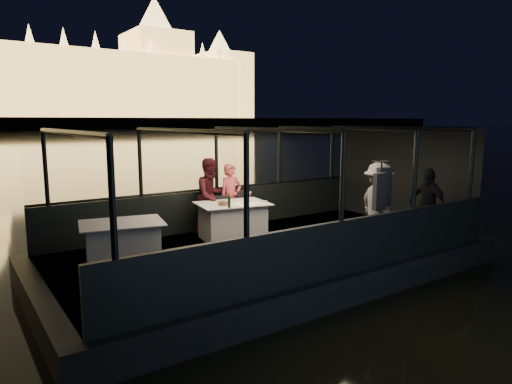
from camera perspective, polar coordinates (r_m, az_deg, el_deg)
boat_hull at (r=9.22m, az=1.43°, el=-9.89°), size 8.60×4.40×1.00m
boat_deck at (r=9.07m, az=1.44°, el=-7.02°), size 8.00×4.00×0.04m
gunwale_port at (r=10.60m, az=-4.89°, el=-2.10°), size 8.00×0.08×0.90m
gunwale_starboard at (r=7.48m, az=10.53°, el=-6.91°), size 8.00×0.08×0.90m
cabin_glass_port at (r=10.45m, az=-4.98°, el=4.10°), size 8.00×0.02×1.40m
cabin_glass_starboard at (r=7.25m, az=10.78°, el=1.87°), size 8.00×0.02×1.40m
cabin_roof_glass at (r=8.73m, az=1.50°, el=7.80°), size 8.00×4.00×0.02m
end_wall_fore at (r=7.27m, az=-25.02°, el=-2.38°), size 0.02×4.00×2.30m
end_wall_aft at (r=11.61m, az=17.69°, el=1.96°), size 0.02×4.00×2.30m
canopy_ribs at (r=8.82m, az=1.47°, el=0.31°), size 8.00×4.00×2.30m
dining_table_central at (r=9.62m, az=-2.93°, el=-3.61°), size 1.61×1.28×0.77m
dining_table_aft at (r=8.29m, az=-16.34°, el=-6.02°), size 1.57×1.28×0.74m
chair_port_left at (r=10.02m, az=-3.95°, el=-2.74°), size 0.50×0.50×0.82m
chair_port_right at (r=10.32m, az=-1.17°, el=-2.37°), size 0.53×0.53×0.89m
coat_stand at (r=8.87m, az=15.22°, el=-1.59°), size 0.60×0.55×1.77m
person_woman_coral at (r=10.36m, az=-3.15°, el=-0.66°), size 0.54×0.36×1.51m
person_man_maroon at (r=10.11m, az=-5.60°, el=-0.92°), size 0.87×0.72×1.66m
passenger_stripe at (r=9.39m, az=15.03°, el=-1.32°), size 0.96×1.22×1.66m
passenger_dark at (r=10.10m, az=20.65°, el=-0.89°), size 0.42×0.91×1.51m
wine_bottle at (r=9.01m, az=-3.39°, el=-1.04°), size 0.08×0.08×0.29m
bread_basket at (r=9.30m, az=-4.13°, el=-1.42°), size 0.20×0.20×0.08m
amber_candle at (r=9.49m, az=-1.22°, el=-1.19°), size 0.07×0.07×0.08m
plate_near at (r=9.67m, az=0.83°, el=-1.19°), size 0.24×0.24×0.01m
plate_far at (r=9.55m, az=-3.41°, el=-1.33°), size 0.25×0.25×0.01m
wine_glass_white at (r=9.08m, az=-3.34°, el=-1.32°), size 0.08×0.08×0.20m
wine_glass_red at (r=9.75m, az=-0.74°, el=-0.59°), size 0.08×0.08×0.20m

